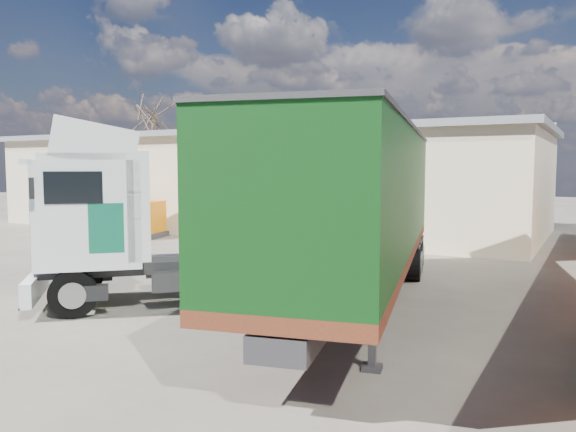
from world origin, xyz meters
The scene contains 7 objects.
ground centered at (0.00, 0.00, 0.00)m, with size 120.00×120.00×0.00m, color #2A2622.
warehouse centered at (-6.00, 16.00, 2.66)m, with size 30.60×12.60×5.42m.
bare_tree centered at (-18.00, 20.00, 7.92)m, with size 4.00×4.00×9.60m.
tractor_unit centered at (0.73, -1.57, 1.94)m, with size 6.64×6.56×4.61m.
box_trailer centered at (5.88, 0.87, 2.68)m, with size 5.70×13.53×4.40m.
panel_van centered at (-2.94, 8.66, 0.96)m, with size 2.12×4.66×1.87m.
orange_skip centered at (-8.93, 8.48, 0.78)m, with size 3.22×2.43×1.79m.
Camera 1 is at (11.05, -11.92, 3.45)m, focal length 35.00 mm.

